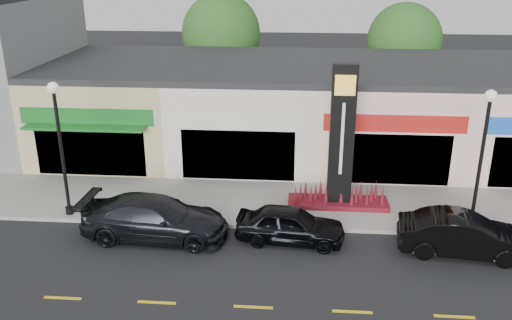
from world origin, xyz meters
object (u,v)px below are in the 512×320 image
(pylon_sign, at_px, (340,158))
(car_dark_sedan, at_px, (155,218))
(car_black_sedan, at_px, (290,225))
(lamp_west_near, at_px, (60,136))
(lamp_east_near, at_px, (483,147))
(car_black_conv, at_px, (464,235))

(pylon_sign, height_order, car_dark_sedan, pylon_sign)
(car_black_sedan, bearing_deg, lamp_west_near, 87.33)
(lamp_east_near, bearing_deg, lamp_west_near, 180.00)
(lamp_west_near, xyz_separation_m, car_dark_sedan, (3.95, -1.40, -2.68))
(lamp_east_near, height_order, car_black_sedan, lamp_east_near)
(lamp_west_near, distance_m, lamp_east_near, 16.00)
(pylon_sign, relative_size, car_black_sedan, 1.49)
(car_black_sedan, relative_size, car_black_conv, 0.88)
(lamp_east_near, bearing_deg, car_dark_sedan, -173.38)
(lamp_west_near, bearing_deg, car_dark_sedan, -19.48)
(car_dark_sedan, distance_m, car_black_conv, 11.26)
(lamp_east_near, relative_size, car_black_conv, 1.20)
(lamp_west_near, distance_m, car_black_conv, 15.54)
(lamp_east_near, bearing_deg, pylon_sign, 161.25)
(pylon_sign, distance_m, car_black_sedan, 3.93)
(pylon_sign, xyz_separation_m, car_dark_sedan, (-7.05, -3.10, -1.47))
(lamp_east_near, xyz_separation_m, car_black_conv, (-0.80, -1.74, -2.72))
(lamp_west_near, relative_size, car_dark_sedan, 0.99)
(pylon_sign, bearing_deg, lamp_west_near, -171.23)
(pylon_sign, distance_m, car_dark_sedan, 7.84)
(pylon_sign, height_order, car_black_conv, pylon_sign)
(lamp_east_near, distance_m, car_black_sedan, 7.62)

